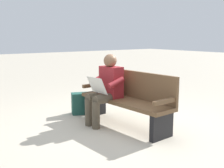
# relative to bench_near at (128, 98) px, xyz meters

# --- Properties ---
(ground_plane) EXTENTS (40.00, 40.00, 0.00)m
(ground_plane) POSITION_rel_bench_near_xyz_m (-0.00, 0.07, -0.46)
(ground_plane) COLOR #B7AD99
(bench_near) EXTENTS (1.83, 0.59, 0.90)m
(bench_near) POSITION_rel_bench_near_xyz_m (0.00, 0.00, 0.00)
(bench_near) COLOR brown
(bench_near) RESTS_ON ground
(person_seated) EXTENTS (0.59, 0.59, 1.18)m
(person_seated) POSITION_rel_bench_near_xyz_m (0.27, 0.25, 0.17)
(person_seated) COLOR maroon
(person_seated) RESTS_ON ground
(backpack) EXTENTS (0.35, 0.41, 0.41)m
(backpack) POSITION_rel_bench_near_xyz_m (1.05, 0.28, -0.26)
(backpack) COLOR #1E4C42
(backpack) RESTS_ON ground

